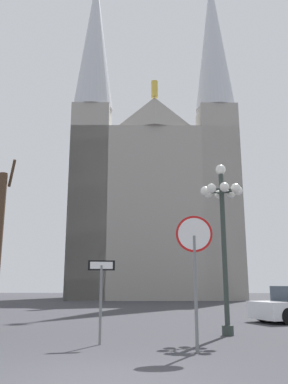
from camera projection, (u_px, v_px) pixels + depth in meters
ground_plane at (99, 384)px, 6.36m from camera, size 120.00×120.00×0.00m
cathedral at (154, 192)px, 42.77m from camera, size 17.31×12.35×36.63m
stop_sign at (195, 253)px, 9.67m from camera, size 0.90×0.08×3.21m
one_way_arrow_sign at (101, 288)px, 10.70m from camera, size 0.72×0.19×2.18m
street_lamp at (223, 218)px, 13.01m from camera, size 1.40×1.40×5.48m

